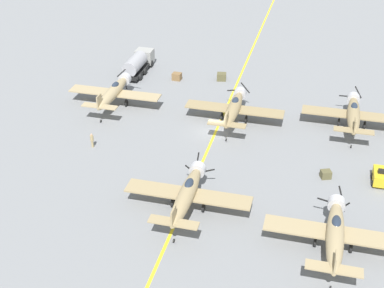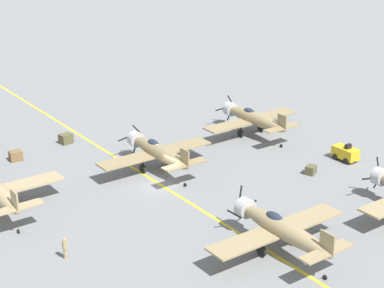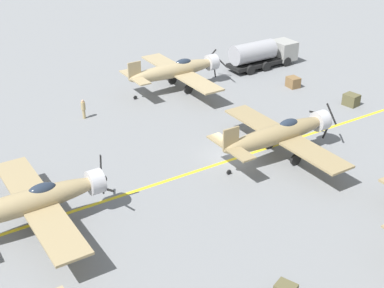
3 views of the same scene
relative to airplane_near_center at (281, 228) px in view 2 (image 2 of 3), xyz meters
name	(u,v)px [view 2 (image 2 of 3)]	position (x,y,z in m)	size (l,w,h in m)	color
ground_plane	(162,186)	(-0.59, 14.97, -2.01)	(400.00, 400.00, 0.00)	slate
taxiway_stripe	(162,186)	(-0.59, 14.97, -2.01)	(0.30, 160.00, 0.01)	yellow
airplane_near_center	(281,228)	(0.00, 0.00, 0.00)	(12.00, 9.98, 3.79)	#9C885F
airplane_mid_center	(158,151)	(1.03, 18.19, 0.00)	(12.00, 9.98, 3.65)	#958057
airplane_mid_right	(253,118)	(14.99, 20.24, 0.00)	(12.00, 9.98, 3.65)	#968259
tow_tractor	(345,153)	(17.77, 9.32, -1.22)	(1.57, 2.60, 1.79)	gold
ground_crew_walking	(65,247)	(-13.34, 8.58, -1.06)	(0.38, 0.38, 1.74)	tan
supply_crate_by_tanker	(66,139)	(-2.95, 30.21, -1.48)	(1.28, 1.07, 1.07)	brown
supply_crate_mid_lane	(16,156)	(-9.15, 28.76, -1.50)	(1.22, 1.02, 1.02)	brown
supply_crate_outboard	(311,170)	(12.43, 8.90, -1.59)	(1.02, 0.85, 0.85)	brown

